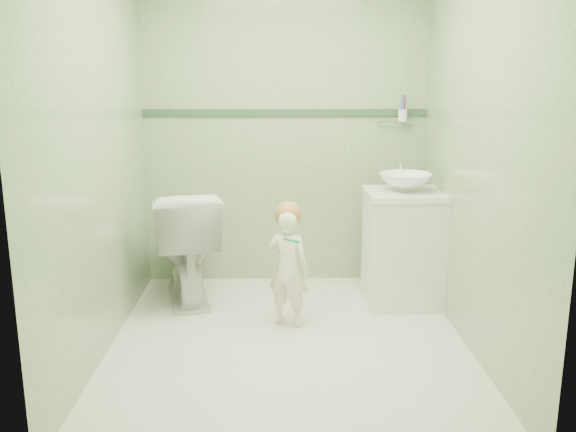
{
  "coord_description": "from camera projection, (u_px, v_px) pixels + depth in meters",
  "views": [
    {
      "loc": [
        -0.07,
        -3.52,
        1.63
      ],
      "look_at": [
        0.0,
        0.15,
        0.78
      ],
      "focal_mm": 38.01,
      "sensor_mm": 36.0,
      "label": 1
    }
  ],
  "objects": [
    {
      "name": "ground",
      "position": [
        288.0,
        343.0,
        3.79
      ],
      "size": [
        2.5,
        2.5,
        0.0
      ],
      "primitive_type": "plane",
      "color": "silver",
      "rests_on": "ground"
    },
    {
      "name": "room_shell",
      "position": [
        289.0,
        151.0,
        3.53
      ],
      "size": [
        2.5,
        2.54,
        2.4
      ],
      "color": "#80A575",
      "rests_on": "ground"
    },
    {
      "name": "trim_stripe",
      "position": [
        285.0,
        112.0,
        4.7
      ],
      "size": [
        2.2,
        0.02,
        0.05
      ],
      "primitive_type": "cube",
      "color": "#314E35",
      "rests_on": "room_shell"
    },
    {
      "name": "vanity",
      "position": [
        402.0,
        250.0,
        4.4
      ],
      "size": [
        0.52,
        0.5,
        0.8
      ],
      "primitive_type": "cube",
      "color": "silver",
      "rests_on": "ground"
    },
    {
      "name": "counter",
      "position": [
        405.0,
        194.0,
        4.31
      ],
      "size": [
        0.54,
        0.52,
        0.04
      ],
      "primitive_type": "cube",
      "color": "white",
      "rests_on": "vanity"
    },
    {
      "name": "basin",
      "position": [
        405.0,
        182.0,
        4.29
      ],
      "size": [
        0.37,
        0.37,
        0.13
      ],
      "primitive_type": "imported",
      "color": "white",
      "rests_on": "counter"
    },
    {
      "name": "faucet",
      "position": [
        401.0,
        167.0,
        4.45
      ],
      "size": [
        0.03,
        0.13,
        0.18
      ],
      "color": "silver",
      "rests_on": "counter"
    },
    {
      "name": "cup_holder",
      "position": [
        402.0,
        115.0,
        4.67
      ],
      "size": [
        0.26,
        0.07,
        0.21
      ],
      "color": "silver",
      "rests_on": "room_shell"
    },
    {
      "name": "toilet",
      "position": [
        185.0,
        245.0,
        4.47
      ],
      "size": [
        0.64,
        0.9,
        0.83
      ],
      "primitive_type": "imported",
      "rotation": [
        0.0,
        0.0,
        3.37
      ],
      "color": "white",
      "rests_on": "ground"
    },
    {
      "name": "toddler",
      "position": [
        288.0,
        268.0,
        4.0
      ],
      "size": [
        0.34,
        0.29,
        0.78
      ],
      "primitive_type": "imported",
      "rotation": [
        0.0,
        0.0,
        2.72
      ],
      "color": "white",
      "rests_on": "ground"
    },
    {
      "name": "hair_cap",
      "position": [
        288.0,
        215.0,
        3.94
      ],
      "size": [
        0.17,
        0.17,
        0.17
      ],
      "primitive_type": "sphere",
      "color": "#B2713D",
      "rests_on": "toddler"
    },
    {
      "name": "teal_toothbrush",
      "position": [
        291.0,
        239.0,
        3.81
      ],
      "size": [
        0.12,
        0.14,
        0.08
      ],
      "color": "teal",
      "rests_on": "toddler"
    }
  ]
}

